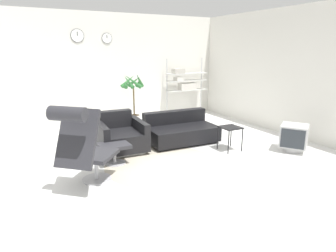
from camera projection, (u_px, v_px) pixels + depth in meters
name	position (u px, v px, depth m)	size (l,w,h in m)	color
ground_plane	(155.00, 158.00, 5.40)	(12.00, 12.00, 0.00)	white
wall_back	(102.00, 69.00, 7.70)	(12.00, 0.09, 2.80)	silver
wall_right	(292.00, 73.00, 6.58)	(0.06, 12.00, 2.80)	silver
round_rug	(164.00, 164.00, 5.10)	(1.99, 1.99, 0.01)	#BCB29E
lounge_chair	(83.00, 142.00, 4.03)	(1.05, 1.09, 1.24)	#BCBCC1
ottoman	(114.00, 149.00, 5.08)	(0.50, 0.42, 0.35)	#BCBCC1
armchair_red	(121.00, 137.00, 5.76)	(0.92, 0.97, 0.73)	silver
couch_low	(180.00, 131.00, 6.29)	(1.47, 0.92, 0.62)	black
side_table	(230.00, 130.00, 5.73)	(0.37, 0.37, 0.47)	black
crt_television	(294.00, 137.00, 5.69)	(0.67, 0.67, 0.52)	#B7B7B7
potted_plant	(133.00, 99.00, 7.61)	(0.60, 0.62, 1.34)	silver
shelf_unit	(185.00, 82.00, 8.57)	(1.23, 0.28, 1.64)	#BCBCC1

